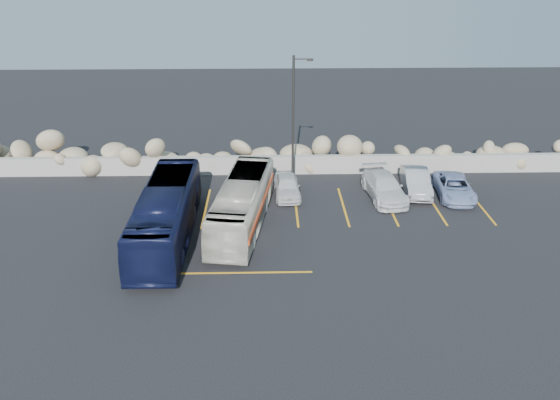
{
  "coord_description": "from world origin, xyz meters",
  "views": [
    {
      "loc": [
        1.05,
        -20.78,
        13.5
      ],
      "look_at": [
        1.62,
        4.0,
        1.85
      ],
      "focal_mm": 35.0,
      "sensor_mm": 36.0,
      "label": 1
    }
  ],
  "objects_px": {
    "car_a": "(287,186)",
    "car_c": "(384,187)",
    "tour_coach": "(166,214)",
    "car_b": "(416,182)",
    "lamppost": "(294,121)",
    "car_d": "(454,187)",
    "vintage_bus": "(242,203)"
  },
  "relations": [
    {
      "from": "vintage_bus",
      "to": "car_d",
      "type": "xyz_separation_m",
      "value": [
        12.27,
        3.29,
        -0.66
      ]
    },
    {
      "from": "car_b",
      "to": "car_d",
      "type": "distance_m",
      "value": 2.19
    },
    {
      "from": "lamppost",
      "to": "car_d",
      "type": "height_order",
      "value": "lamppost"
    },
    {
      "from": "vintage_bus",
      "to": "tour_coach",
      "type": "distance_m",
      "value": 3.97
    },
    {
      "from": "tour_coach",
      "to": "car_c",
      "type": "height_order",
      "value": "tour_coach"
    },
    {
      "from": "lamppost",
      "to": "car_d",
      "type": "xyz_separation_m",
      "value": [
        9.38,
        -1.31,
        -3.71
      ]
    },
    {
      "from": "vintage_bus",
      "to": "car_b",
      "type": "height_order",
      "value": "vintage_bus"
    },
    {
      "from": "vintage_bus",
      "to": "car_b",
      "type": "distance_m",
      "value": 10.94
    },
    {
      "from": "car_a",
      "to": "car_c",
      "type": "relative_size",
      "value": 0.78
    },
    {
      "from": "tour_coach",
      "to": "car_a",
      "type": "bearing_deg",
      "value": 39.35
    },
    {
      "from": "lamppost",
      "to": "car_a",
      "type": "xyz_separation_m",
      "value": [
        -0.42,
        -0.93,
        -3.68
      ]
    },
    {
      "from": "car_a",
      "to": "car_b",
      "type": "relative_size",
      "value": 0.88
    },
    {
      "from": "car_b",
      "to": "car_d",
      "type": "relative_size",
      "value": 0.97
    },
    {
      "from": "car_a",
      "to": "car_d",
      "type": "bearing_deg",
      "value": -4.84
    },
    {
      "from": "car_d",
      "to": "tour_coach",
      "type": "bearing_deg",
      "value": -159.19
    },
    {
      "from": "lamppost",
      "to": "tour_coach",
      "type": "xyz_separation_m",
      "value": [
        -6.6,
        -6.0,
        -2.92
      ]
    },
    {
      "from": "car_c",
      "to": "lamppost",
      "type": "bearing_deg",
      "value": 159.79
    },
    {
      "from": "vintage_bus",
      "to": "tour_coach",
      "type": "xyz_separation_m",
      "value": [
        -3.72,
        -1.39,
        0.13
      ]
    },
    {
      "from": "vintage_bus",
      "to": "car_c",
      "type": "height_order",
      "value": "vintage_bus"
    },
    {
      "from": "car_c",
      "to": "car_d",
      "type": "xyz_separation_m",
      "value": [
        4.14,
        0.04,
        -0.08
      ]
    },
    {
      "from": "car_b",
      "to": "car_c",
      "type": "bearing_deg",
      "value": -155.35
    },
    {
      "from": "lamppost",
      "to": "tour_coach",
      "type": "distance_m",
      "value": 9.38
    },
    {
      "from": "lamppost",
      "to": "car_c",
      "type": "bearing_deg",
      "value": -14.5
    },
    {
      "from": "vintage_bus",
      "to": "car_c",
      "type": "bearing_deg",
      "value": 30.21
    },
    {
      "from": "car_b",
      "to": "car_d",
      "type": "xyz_separation_m",
      "value": [
        2.09,
        -0.67,
        -0.09
      ]
    },
    {
      "from": "vintage_bus",
      "to": "car_a",
      "type": "distance_m",
      "value": 4.47
    },
    {
      "from": "lamppost",
      "to": "car_b",
      "type": "relative_size",
      "value": 1.96
    },
    {
      "from": "tour_coach",
      "to": "car_b",
      "type": "height_order",
      "value": "tour_coach"
    },
    {
      "from": "car_c",
      "to": "tour_coach",
      "type": "bearing_deg",
      "value": -164.31
    },
    {
      "from": "lamppost",
      "to": "car_c",
      "type": "relative_size",
      "value": 1.73
    },
    {
      "from": "tour_coach",
      "to": "car_c",
      "type": "xyz_separation_m",
      "value": [
        11.84,
        4.64,
        -0.71
      ]
    },
    {
      "from": "car_d",
      "to": "car_b",
      "type": "bearing_deg",
      "value": 166.56
    }
  ]
}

